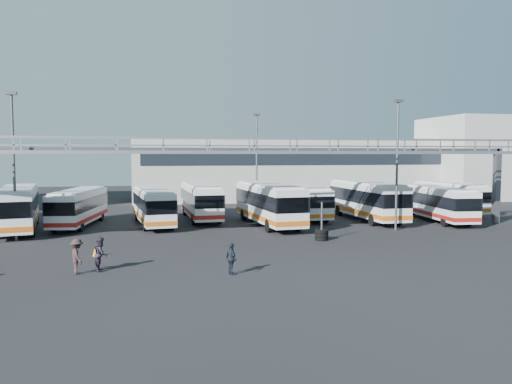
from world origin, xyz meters
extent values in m
plane|color=black|center=(0.00, 0.00, 0.00)|extent=(140.00, 140.00, 0.00)
cube|color=#919398|center=(0.00, 5.00, 6.10)|extent=(50.00, 1.80, 0.22)
cube|color=#919398|center=(0.00, 4.15, 7.05)|extent=(50.00, 0.10, 0.10)
cube|color=#919398|center=(0.00, 5.85, 7.05)|extent=(50.00, 0.10, 0.10)
cube|color=#4C4F54|center=(0.00, 9.00, 6.30)|extent=(45.00, 0.50, 0.35)
cube|color=#9E9E99|center=(12.00, 38.00, 4.00)|extent=(42.00, 14.00, 8.00)
cube|color=#B2B2AD|center=(38.00, 32.00, 5.50)|extent=(14.00, 12.00, 11.00)
cylinder|color=#4C4F54|center=(-16.00, 8.00, 5.00)|extent=(0.18, 0.18, 10.00)
cube|color=#4C4F54|center=(-16.00, 8.00, 10.10)|extent=(0.70, 0.35, 0.22)
cylinder|color=#4C4F54|center=(12.00, 7.00, 5.00)|extent=(0.18, 0.18, 10.00)
cube|color=#4C4F54|center=(12.00, 7.00, 10.10)|extent=(0.70, 0.35, 0.22)
cylinder|color=#4C4F54|center=(4.00, 22.00, 5.00)|extent=(0.18, 0.18, 10.00)
cube|color=#4C4F54|center=(4.00, 22.00, 10.10)|extent=(0.70, 0.35, 0.22)
cube|color=silver|center=(-17.01, 12.83, 1.86)|extent=(4.38, 11.49, 2.81)
cube|color=black|center=(-17.01, 12.83, 2.19)|extent=(4.45, 11.56, 1.12)
cube|color=#CD5E13|center=(-17.01, 12.83, 0.87)|extent=(4.44, 11.55, 0.36)
cube|color=silver|center=(-17.01, 12.83, 3.35)|extent=(3.94, 10.34, 0.16)
cylinder|color=black|center=(-15.27, 9.48, 0.51)|extent=(0.47, 1.06, 1.02)
cylinder|color=black|center=(-18.75, 16.18, 0.51)|extent=(0.47, 1.06, 1.02)
cylinder|color=black|center=(-16.47, 16.56, 0.51)|extent=(0.47, 1.06, 1.02)
cube|color=silver|center=(-12.72, 14.59, 1.66)|extent=(3.73, 10.25, 2.51)
cube|color=black|center=(-12.72, 14.59, 1.96)|extent=(3.80, 10.32, 1.00)
cube|color=maroon|center=(-12.72, 14.59, 0.77)|extent=(3.79, 10.31, 0.32)
cube|color=silver|center=(-12.72, 14.59, 2.99)|extent=(3.36, 9.23, 0.15)
cylinder|color=black|center=(-14.20, 11.57, 0.46)|extent=(0.40, 0.94, 0.91)
cylinder|color=black|center=(-12.18, 11.27, 0.46)|extent=(0.40, 0.94, 0.91)
cylinder|color=black|center=(-13.25, 17.92, 0.46)|extent=(0.40, 0.94, 0.91)
cylinder|color=black|center=(-11.24, 17.62, 0.46)|extent=(0.40, 0.94, 0.91)
cube|color=silver|center=(-6.68, 13.90, 1.69)|extent=(3.50, 10.39, 2.55)
cube|color=black|center=(-6.68, 13.90, 1.99)|extent=(3.56, 10.46, 1.02)
cube|color=#CD5E13|center=(-6.68, 13.90, 0.79)|extent=(3.55, 10.45, 0.32)
cube|color=silver|center=(-6.68, 13.90, 3.04)|extent=(3.15, 9.36, 0.15)
cylinder|color=black|center=(-7.33, 10.54, 0.46)|extent=(0.38, 0.95, 0.93)
cylinder|color=black|center=(-5.27, 10.78, 0.46)|extent=(0.38, 0.95, 0.93)
cylinder|color=black|center=(-8.09, 17.02, 0.46)|extent=(0.38, 0.95, 0.93)
cylinder|color=black|center=(-6.03, 17.26, 0.46)|extent=(0.38, 0.95, 0.93)
cube|color=silver|center=(-2.38, 16.82, 1.78)|extent=(2.87, 10.83, 2.68)
cube|color=black|center=(-2.38, 16.82, 2.10)|extent=(2.94, 10.89, 1.07)
cube|color=maroon|center=(-2.38, 16.82, 0.83)|extent=(2.93, 10.88, 0.34)
cube|color=silver|center=(-2.38, 16.82, 3.20)|extent=(2.59, 9.75, 0.16)
cylinder|color=black|center=(-3.34, 13.34, 0.49)|extent=(0.33, 0.99, 0.98)
cylinder|color=black|center=(-1.14, 13.43, 0.49)|extent=(0.33, 0.99, 0.98)
cylinder|color=black|center=(-3.62, 20.21, 0.49)|extent=(0.33, 0.99, 0.98)
cylinder|color=black|center=(-1.42, 20.30, 0.49)|extent=(0.33, 0.99, 0.98)
cube|color=silver|center=(2.83, 11.76, 1.91)|extent=(3.52, 11.68, 2.88)
cube|color=black|center=(2.83, 11.76, 2.25)|extent=(3.58, 11.75, 1.15)
cube|color=#CD5E13|center=(2.83, 11.76, 0.89)|extent=(3.57, 11.74, 0.37)
cube|color=silver|center=(2.83, 11.76, 3.43)|extent=(3.17, 10.51, 0.17)
cylinder|color=black|center=(1.93, 7.99, 0.52)|extent=(0.40, 1.07, 1.05)
cylinder|color=black|center=(4.30, 8.18, 0.52)|extent=(0.40, 1.07, 1.05)
cylinder|color=black|center=(1.35, 15.33, 0.52)|extent=(0.40, 1.07, 1.05)
cylinder|color=black|center=(3.72, 15.52, 0.52)|extent=(0.40, 1.07, 1.05)
cube|color=silver|center=(7.37, 15.82, 1.65)|extent=(2.58, 10.02, 2.49)
cube|color=black|center=(7.37, 15.82, 1.95)|extent=(2.64, 10.08, 1.00)
cube|color=#CD5E13|center=(7.37, 15.82, 0.77)|extent=(2.63, 10.07, 0.32)
cube|color=silver|center=(7.37, 15.82, 2.97)|extent=(2.32, 9.02, 0.14)
cylinder|color=black|center=(6.26, 12.67, 0.45)|extent=(0.30, 0.91, 0.90)
cylinder|color=black|center=(8.28, 12.61, 0.45)|extent=(0.30, 0.91, 0.90)
cylinder|color=black|center=(6.46, 19.04, 0.45)|extent=(0.30, 0.91, 0.90)
cylinder|color=black|center=(8.48, 18.97, 0.45)|extent=(0.30, 0.91, 0.90)
cube|color=silver|center=(12.34, 13.21, 1.90)|extent=(2.76, 11.47, 2.86)
cube|color=black|center=(12.34, 13.21, 2.23)|extent=(2.82, 11.53, 1.14)
cube|color=#CD5E13|center=(12.34, 13.21, 0.88)|extent=(2.81, 11.52, 0.36)
cube|color=silver|center=(12.34, 13.21, 3.41)|extent=(2.49, 10.32, 0.17)
cylinder|color=black|center=(11.22, 9.53, 0.52)|extent=(0.33, 1.04, 1.04)
cylinder|color=black|center=(13.57, 9.57, 0.52)|extent=(0.33, 1.04, 1.04)
cylinder|color=black|center=(11.11, 16.85, 0.52)|extent=(0.33, 1.04, 1.04)
cylinder|color=black|center=(13.47, 16.88, 0.52)|extent=(0.33, 1.04, 1.04)
cube|color=silver|center=(18.24, 11.05, 1.67)|extent=(3.32, 10.27, 2.52)
cube|color=black|center=(18.24, 11.05, 1.97)|extent=(3.38, 10.34, 1.01)
cube|color=maroon|center=(18.24, 11.05, 0.78)|extent=(3.37, 10.33, 0.32)
cube|color=silver|center=(18.24, 11.05, 3.01)|extent=(2.99, 9.25, 0.15)
cylinder|color=black|center=(16.88, 7.94, 0.46)|extent=(0.37, 0.94, 0.92)
cylinder|color=black|center=(18.93, 7.73, 0.46)|extent=(0.37, 0.94, 0.92)
cylinder|color=black|center=(17.55, 14.36, 0.46)|extent=(0.37, 0.94, 0.92)
cylinder|color=black|center=(19.59, 14.15, 0.46)|extent=(0.37, 0.94, 0.92)
cube|color=silver|center=(23.11, 16.82, 1.68)|extent=(2.52, 10.19, 2.54)
cube|color=black|center=(23.11, 16.82, 1.98)|extent=(2.58, 10.25, 1.01)
cube|color=#CD5E13|center=(23.11, 16.82, 0.78)|extent=(2.57, 10.24, 0.32)
cube|color=silver|center=(23.11, 16.82, 3.02)|extent=(2.26, 9.17, 0.15)
cylinder|color=black|center=(22.01, 13.60, 0.46)|extent=(0.30, 0.93, 0.92)
cylinder|color=black|center=(24.07, 13.55, 0.46)|extent=(0.30, 0.93, 0.92)
cylinder|color=black|center=(22.15, 20.09, 0.46)|extent=(0.30, 0.93, 0.92)
cylinder|color=black|center=(24.21, 20.04, 0.46)|extent=(0.30, 0.93, 0.92)
imported|color=#2D2432|center=(-9.42, -2.53, 0.87)|extent=(0.72, 0.89, 1.73)
imported|color=#302220|center=(-10.52, -3.03, 0.89)|extent=(1.05, 1.31, 1.78)
imported|color=#19212D|center=(-3.03, -4.78, 0.79)|extent=(0.68, 1.00, 1.59)
cone|color=orange|center=(-10.06, 1.41, 0.34)|extent=(0.47, 0.47, 0.69)
cylinder|color=black|center=(4.73, 3.83, 0.13)|extent=(0.94, 0.94, 0.22)
cylinder|color=black|center=(4.73, 3.83, 0.38)|extent=(0.94, 0.94, 0.22)
cylinder|color=black|center=(4.73, 3.83, 0.62)|extent=(0.94, 0.94, 0.22)
cylinder|color=#4C4F54|center=(4.73, 3.83, 1.34)|extent=(0.13, 0.13, 2.67)
camera|label=1|loc=(-6.90, -28.81, 5.92)|focal=35.00mm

